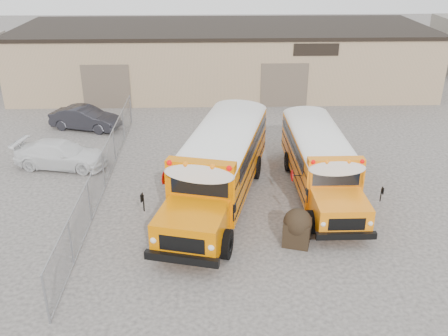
{
  "coord_description": "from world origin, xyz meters",
  "views": [
    {
      "loc": [
        -1.08,
        -17.88,
        10.65
      ],
      "look_at": [
        -0.49,
        1.59,
        1.6
      ],
      "focal_mm": 40.0,
      "sensor_mm": 36.0,
      "label": 1
    }
  ],
  "objects_px": {
    "car_dark": "(85,118)",
    "tarp_bundle": "(297,227)",
    "car_white": "(61,154)",
    "school_bus_right": "(299,116)",
    "school_bus_left": "(247,112)"
  },
  "relations": [
    {
      "from": "car_dark",
      "to": "tarp_bundle",
      "type": "bearing_deg",
      "value": -123.29
    },
    {
      "from": "tarp_bundle",
      "to": "car_white",
      "type": "height_order",
      "value": "tarp_bundle"
    },
    {
      "from": "school_bus_right",
      "to": "school_bus_left",
      "type": "bearing_deg",
      "value": -179.37
    },
    {
      "from": "school_bus_right",
      "to": "car_white",
      "type": "xyz_separation_m",
      "value": [
        -12.51,
        -2.94,
        -0.91
      ]
    },
    {
      "from": "tarp_bundle",
      "to": "car_dark",
      "type": "distance_m",
      "value": 16.77
    },
    {
      "from": "school_bus_right",
      "to": "car_dark",
      "type": "distance_m",
      "value": 12.78
    },
    {
      "from": "car_dark",
      "to": "car_white",
      "type": "bearing_deg",
      "value": -163.39
    },
    {
      "from": "tarp_bundle",
      "to": "car_white",
      "type": "bearing_deg",
      "value": 145.64
    },
    {
      "from": "tarp_bundle",
      "to": "car_dark",
      "type": "height_order",
      "value": "tarp_bundle"
    },
    {
      "from": "school_bus_right",
      "to": "tarp_bundle",
      "type": "bearing_deg",
      "value": -99.5
    },
    {
      "from": "school_bus_left",
      "to": "car_white",
      "type": "distance_m",
      "value": 10.08
    },
    {
      "from": "car_white",
      "to": "school_bus_right",
      "type": "bearing_deg",
      "value": -66.48
    },
    {
      "from": "school_bus_right",
      "to": "tarp_bundle",
      "type": "height_order",
      "value": "school_bus_right"
    },
    {
      "from": "school_bus_right",
      "to": "car_white",
      "type": "bearing_deg",
      "value": -166.78
    },
    {
      "from": "school_bus_right",
      "to": "car_white",
      "type": "relative_size",
      "value": 2.01
    }
  ]
}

